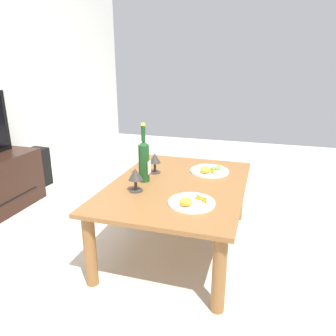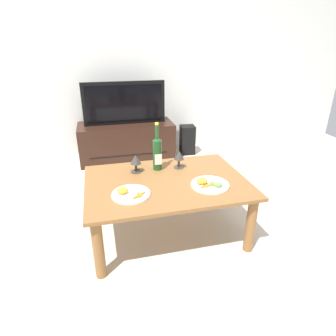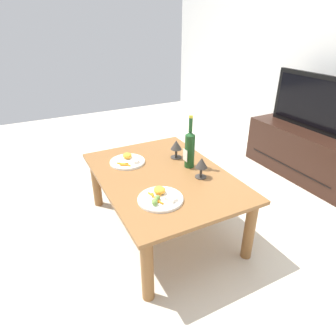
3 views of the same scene
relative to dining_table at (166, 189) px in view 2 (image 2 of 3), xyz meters
The scene contains 11 objects.
ground_plane 0.38m from the dining_table, ahead, with size 6.40×6.40×0.00m, color beige.
back_wall 2.20m from the dining_table, 90.00° to the left, with size 6.40×0.10×2.60m, color silver.
dining_table is the anchor object (origin of this frame).
tv_stand 1.66m from the dining_table, 94.06° to the left, with size 1.17×0.51×0.46m.
tv_screen 1.69m from the dining_table, 94.06° to the left, with size 0.99×0.05×0.51m.
floor_speaker 1.80m from the dining_table, 67.17° to the left, with size 0.18×0.18×0.38m, color black.
wine_bottle 0.31m from the dining_table, 95.03° to the left, with size 0.07×0.07×0.38m.
goblet_left 0.33m from the dining_table, 132.71° to the left, with size 0.09×0.09×0.14m.
goblet_right 0.31m from the dining_table, 53.61° to the left, with size 0.08×0.08×0.14m.
dinner_plate_left 0.33m from the dining_table, 152.06° to the right, with size 0.26×0.26×0.05m.
dinner_plate_right 0.33m from the dining_table, 28.91° to the right, with size 0.27×0.27×0.06m.
Camera 2 is at (-0.45, -1.83, 1.39)m, focal length 30.43 mm.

